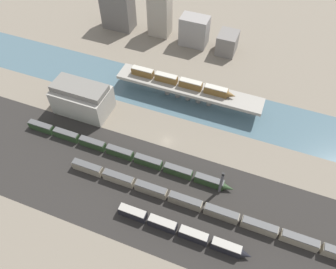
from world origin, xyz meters
TOP-DOWN VIEW (x-y plane):
  - ground_plane at (0.00, 0.00)m, footprint 400.00×400.00m
  - railbed_yard at (0.00, -24.00)m, footprint 280.00×42.00m
  - river_water at (0.00, 26.63)m, footprint 320.00×25.09m
  - bridge at (-0.00, 26.63)m, footprint 66.35×9.90m
  - train_on_bridge at (-3.56, 26.63)m, footprint 48.18×2.94m
  - train_yard_near at (18.59, -34.77)m, footprint 46.26×2.98m
  - train_yard_mid at (24.14, -24.06)m, footprint 107.72×2.80m
  - train_yard_far at (-13.53, -13.10)m, footprint 88.18×2.68m
  - warehouse_building at (-40.74, 4.04)m, footprint 23.71×14.63m
  - signal_tower at (26.26, -14.52)m, footprint 1.06×1.06m
  - city_block_far_left at (-55.44, 68.49)m, footprint 16.92×10.00m
  - city_block_left at (-31.38, 70.48)m, footprint 11.24×8.67m
  - city_block_center at (-11.06, 68.13)m, footprint 14.47×9.13m
  - city_block_right at (7.18, 67.70)m, footprint 9.62×11.75m

SIDE VIEW (x-z plane):
  - ground_plane at x=0.00m, z-range 0.00..0.00m
  - river_water at x=0.00m, z-range 0.00..0.01m
  - railbed_yard at x=0.00m, z-range 0.00..0.01m
  - train_yard_far at x=-13.53m, z-range -0.03..3.68m
  - train_yard_near at x=18.59m, z-range -0.04..3.94m
  - train_yard_mid at x=24.14m, z-range -0.03..3.99m
  - city_block_right at x=7.18m, z-range 0.00..10.64m
  - signal_tower at x=26.26m, z-range -0.21..11.50m
  - bridge at x=0.00m, z-range 2.47..9.87m
  - warehouse_building at x=-40.74m, z-range -0.34..13.52m
  - city_block_center at x=-11.06m, z-range 0.00..15.55m
  - train_on_bridge at x=-3.56m, z-range 7.36..11.01m
  - city_block_far_left at x=-55.44m, z-range 0.00..20.44m
  - city_block_left at x=-31.38m, z-range 0.00..23.33m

